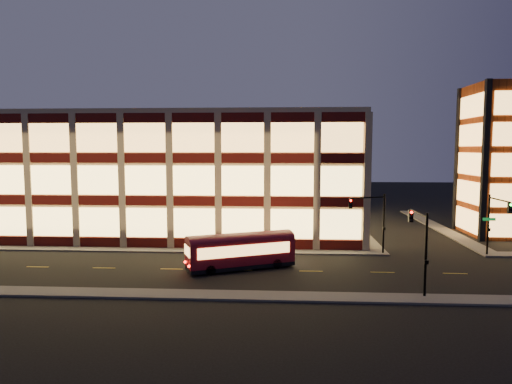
{
  "coord_description": "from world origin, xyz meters",
  "views": [
    {
      "loc": [
        13.59,
        -44.15,
        10.39
      ],
      "look_at": [
        10.48,
        8.0,
        5.42
      ],
      "focal_mm": 32.0,
      "sensor_mm": 36.0,
      "label": 1
    }
  ],
  "objects": [
    {
      "name": "trolley_bus",
      "position": [
        9.95,
        -5.52,
        1.75
      ],
      "size": [
        9.45,
        5.94,
        3.16
      ],
      "rotation": [
        0.0,
        0.0,
        0.42
      ],
      "color": "maroon",
      "rests_on": "ground"
    },
    {
      "name": "sidewalk_tower_west",
      "position": [
        34.0,
        17.0,
        0.07
      ],
      "size": [
        2.0,
        30.0,
        0.15
      ],
      "primitive_type": "cube",
      "color": "#514F4C",
      "rests_on": "ground"
    },
    {
      "name": "stair_tower",
      "position": [
        39.95,
        11.95,
        8.99
      ],
      "size": [
        8.6,
        8.6,
        18.0
      ],
      "color": "#8C3814",
      "rests_on": "ground"
    },
    {
      "name": "sidewalk_office_east",
      "position": [
        23.0,
        17.0,
        0.07
      ],
      "size": [
        2.0,
        30.0,
        0.15
      ],
      "primitive_type": "cube",
      "color": "#514F4C",
      "rests_on": "ground"
    },
    {
      "name": "ground",
      "position": [
        0.0,
        0.0,
        0.0
      ],
      "size": [
        200.0,
        200.0,
        0.0
      ],
      "primitive_type": "plane",
      "color": "black",
      "rests_on": "ground"
    },
    {
      "name": "traffic_signal_far",
      "position": [
        22.21,
        0.24,
        4.11
      ],
      "size": [
        3.79,
        1.87,
        6.0
      ],
      "color": "black",
      "rests_on": "ground"
    },
    {
      "name": "traffic_signal_right",
      "position": [
        33.5,
        -0.62,
        4.1
      ],
      "size": [
        1.2,
        4.37,
        6.0
      ],
      "color": "black",
      "rests_on": "ground"
    },
    {
      "name": "sidewalk_near",
      "position": [
        0.0,
        -13.0,
        0.07
      ],
      "size": [
        100.0,
        2.0,
        0.15
      ],
      "primitive_type": "cube",
      "color": "#514F4C",
      "rests_on": "ground"
    },
    {
      "name": "traffic_signal_near",
      "position": [
        23.5,
        -11.03,
        4.13
      ],
      "size": [
        0.32,
        4.45,
        6.0
      ],
      "color": "black",
      "rests_on": "ground"
    },
    {
      "name": "sidewalk_office_south",
      "position": [
        -3.0,
        1.0,
        0.07
      ],
      "size": [
        54.0,
        2.0,
        0.15
      ],
      "primitive_type": "cube",
      "color": "#514F4C",
      "rests_on": "ground"
    },
    {
      "name": "office_building",
      "position": [
        -2.91,
        16.91,
        7.25
      ],
      "size": [
        50.45,
        30.45,
        14.5
      ],
      "color": "tan",
      "rests_on": "ground"
    }
  ]
}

